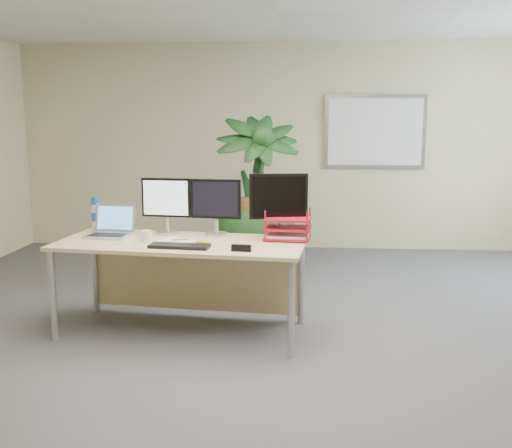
# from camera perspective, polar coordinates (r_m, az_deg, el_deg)

# --- Properties ---
(floor) EXTENTS (8.00, 8.00, 0.00)m
(floor) POSITION_cam_1_polar(r_m,az_deg,el_deg) (3.97, 0.58, -14.73)
(floor) COLOR #4A4A4F
(floor) RESTS_ON ground
(back_wall) EXTENTS (7.00, 0.04, 2.70)m
(back_wall) POSITION_cam_1_polar(r_m,az_deg,el_deg) (7.61, 2.63, 7.69)
(back_wall) COLOR beige
(back_wall) RESTS_ON floor
(whiteboard) EXTENTS (1.30, 0.04, 0.95)m
(whiteboard) POSITION_cam_1_polar(r_m,az_deg,el_deg) (7.63, 11.80, 9.00)
(whiteboard) COLOR #9D9DA1
(whiteboard) RESTS_ON back_wall
(desk) EXTENTS (2.01, 1.01, 0.75)m
(desk) POSITION_cam_1_polar(r_m,az_deg,el_deg) (4.67, -7.06, -3.36)
(desk) COLOR tan
(desk) RESTS_ON floor
(floor_plant) EXTENTS (1.01, 1.01, 1.50)m
(floor_plant) POSITION_cam_1_polar(r_m,az_deg,el_deg) (5.99, -0.03, 1.28)
(floor_plant) COLOR #123213
(floor_plant) RESTS_ON floor
(monitor_left) EXTENTS (0.42, 0.19, 0.47)m
(monitor_left) POSITION_cam_1_polar(r_m,az_deg,el_deg) (4.83, -8.95, 2.19)
(monitor_left) COLOR #B1B0B5
(monitor_left) RESTS_ON desk
(monitor_right) EXTENTS (0.42, 0.19, 0.47)m
(monitor_right) POSITION_cam_1_polar(r_m,az_deg,el_deg) (4.71, -4.01, 2.08)
(monitor_right) COLOR #B1B0B5
(monitor_right) RESTS_ON desk
(monitor_dark) EXTENTS (0.47, 0.21, 0.52)m
(monitor_dark) POSITION_cam_1_polar(r_m,az_deg,el_deg) (4.57, 2.26, 2.27)
(monitor_dark) COLOR #B1B0B5
(monitor_dark) RESTS_ON desk
(laptop) EXTENTS (0.38, 0.34, 0.25)m
(laptop) POSITION_cam_1_polar(r_m,az_deg,el_deg) (4.86, -14.29, -0.42)
(laptop) COLOR silver
(laptop) RESTS_ON desk
(keyboard) EXTENTS (0.46, 0.20, 0.03)m
(keyboard) POSITION_cam_1_polar(r_m,az_deg,el_deg) (4.30, -7.67, -2.20)
(keyboard) COLOR black
(keyboard) RESTS_ON desk
(coffee_mug) EXTENTS (0.12, 0.08, 0.09)m
(coffee_mug) POSITION_cam_1_polar(r_m,az_deg,el_deg) (4.55, -10.94, -1.20)
(coffee_mug) COLOR white
(coffee_mug) RESTS_ON desk
(spiral_notebook) EXTENTS (0.34, 0.31, 0.01)m
(spiral_notebook) POSITION_cam_1_polar(r_m,az_deg,el_deg) (4.51, -8.04, -1.73)
(spiral_notebook) COLOR white
(spiral_notebook) RESTS_ON desk
(orange_pen) EXTENTS (0.14, 0.03, 0.01)m
(orange_pen) POSITION_cam_1_polar(r_m,az_deg,el_deg) (4.51, -7.58, -1.56)
(orange_pen) COLOR #D26217
(orange_pen) RESTS_ON spiral_notebook
(yellow_highlighter) EXTENTS (0.13, 0.07, 0.02)m
(yellow_highlighter) POSITION_cam_1_polar(r_m,az_deg,el_deg) (4.45, -5.28, -1.81)
(yellow_highlighter) COLOR yellow
(yellow_highlighter) RESTS_ON desk
(water_bottle) EXTENTS (0.08, 0.08, 0.30)m
(water_bottle) POSITION_cam_1_polar(r_m,az_deg,el_deg) (5.08, -15.73, 0.88)
(water_bottle) COLOR silver
(water_bottle) RESTS_ON desk
(letter_tray) EXTENTS (0.39, 0.31, 0.17)m
(letter_tray) POSITION_cam_1_polar(r_m,az_deg,el_deg) (4.56, 3.20, -0.60)
(letter_tray) COLOR #A51426
(letter_tray) RESTS_ON desk
(stapler) EXTENTS (0.15, 0.05, 0.05)m
(stapler) POSITION_cam_1_polar(r_m,az_deg,el_deg) (4.14, -1.48, -2.42)
(stapler) COLOR black
(stapler) RESTS_ON desk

